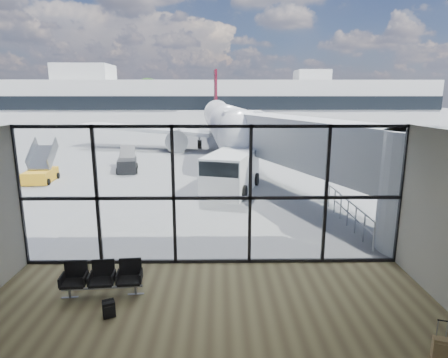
{
  "coord_description": "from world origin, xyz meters",
  "views": [
    {
      "loc": [
        0.22,
        -11.35,
        5.36
      ],
      "look_at": [
        0.42,
        3.0,
        2.14
      ],
      "focal_mm": 30.0,
      "sensor_mm": 36.0,
      "label": 1
    }
  ],
  "objects_px": {
    "seating_row": "(103,276)",
    "mobile_stairs": "(41,174)",
    "suitcase": "(441,349)",
    "belt_loader": "(127,164)",
    "airliner": "(224,121)",
    "backpack": "(109,309)",
    "service_van": "(231,172)"
  },
  "relations": [
    {
      "from": "seating_row",
      "to": "mobile_stairs",
      "type": "height_order",
      "value": "mobile_stairs"
    },
    {
      "from": "airliner",
      "to": "backpack",
      "type": "bearing_deg",
      "value": -99.74
    },
    {
      "from": "seating_row",
      "to": "mobile_stairs",
      "type": "distance_m",
      "value": 16.01
    },
    {
      "from": "service_van",
      "to": "belt_loader",
      "type": "height_order",
      "value": "service_van"
    },
    {
      "from": "airliner",
      "to": "belt_loader",
      "type": "xyz_separation_m",
      "value": [
        -7.13,
        -12.83,
        -2.15
      ]
    },
    {
      "from": "suitcase",
      "to": "belt_loader",
      "type": "xyz_separation_m",
      "value": [
        -11.14,
        19.88,
        0.29
      ]
    },
    {
      "from": "seating_row",
      "to": "backpack",
      "type": "xyz_separation_m",
      "value": [
        0.47,
        -1.12,
        -0.31
      ]
    },
    {
      "from": "airliner",
      "to": "belt_loader",
      "type": "distance_m",
      "value": 14.83
    },
    {
      "from": "service_van",
      "to": "seating_row",
      "type": "bearing_deg",
      "value": -92.07
    },
    {
      "from": "suitcase",
      "to": "mobile_stairs",
      "type": "distance_m",
      "value": 22.9
    },
    {
      "from": "airliner",
      "to": "belt_loader",
      "type": "height_order",
      "value": "airliner"
    },
    {
      "from": "backpack",
      "to": "mobile_stairs",
      "type": "bearing_deg",
      "value": 95.6
    },
    {
      "from": "seating_row",
      "to": "suitcase",
      "type": "xyz_separation_m",
      "value": [
        7.74,
        -2.75,
        -0.27
      ]
    },
    {
      "from": "seating_row",
      "to": "service_van",
      "type": "xyz_separation_m",
      "value": [
        3.85,
        11.26,
        0.61
      ]
    },
    {
      "from": "airliner",
      "to": "mobile_stairs",
      "type": "height_order",
      "value": "airliner"
    },
    {
      "from": "backpack",
      "to": "service_van",
      "type": "height_order",
      "value": "service_van"
    },
    {
      "from": "seating_row",
      "to": "suitcase",
      "type": "distance_m",
      "value": 8.22
    },
    {
      "from": "belt_loader",
      "to": "backpack",
      "type": "bearing_deg",
      "value": -88.84
    },
    {
      "from": "airliner",
      "to": "service_van",
      "type": "relative_size",
      "value": 6.26
    },
    {
      "from": "seating_row",
      "to": "suitcase",
      "type": "height_order",
      "value": "seating_row"
    },
    {
      "from": "belt_loader",
      "to": "mobile_stairs",
      "type": "bearing_deg",
      "value": -155.43
    },
    {
      "from": "suitcase",
      "to": "service_van",
      "type": "distance_m",
      "value": 14.56
    },
    {
      "from": "seating_row",
      "to": "backpack",
      "type": "relative_size",
      "value": 4.81
    },
    {
      "from": "seating_row",
      "to": "airliner",
      "type": "relative_size",
      "value": 0.06
    },
    {
      "from": "service_van",
      "to": "mobile_stairs",
      "type": "bearing_deg",
      "value": -175.38
    },
    {
      "from": "mobile_stairs",
      "to": "suitcase",
      "type": "bearing_deg",
      "value": -52.09
    },
    {
      "from": "seating_row",
      "to": "backpack",
      "type": "height_order",
      "value": "seating_row"
    },
    {
      "from": "airliner",
      "to": "mobile_stairs",
      "type": "bearing_deg",
      "value": -129.89
    },
    {
      "from": "seating_row",
      "to": "belt_loader",
      "type": "height_order",
      "value": "belt_loader"
    },
    {
      "from": "suitcase",
      "to": "airliner",
      "type": "bearing_deg",
      "value": 115.48
    },
    {
      "from": "suitcase",
      "to": "airliner",
      "type": "relative_size",
      "value": 0.02
    },
    {
      "from": "suitcase",
      "to": "belt_loader",
      "type": "bearing_deg",
      "value": 137.76
    }
  ]
}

